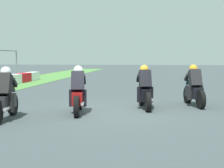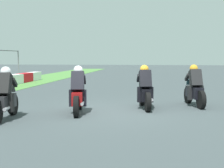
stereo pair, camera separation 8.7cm
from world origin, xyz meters
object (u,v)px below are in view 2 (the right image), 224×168
Objects in this scene: rider_lane_c at (78,94)px; rider_lane_d at (5,98)px; rider_lane_b at (145,91)px; rider_lane_a at (194,89)px.

rider_lane_d is at bearing 114.64° from rider_lane_c.
rider_lane_b is 4.59m from rider_lane_d.
rider_lane_c is (-1.19, 2.07, 0.00)m from rider_lane_b.
rider_lane_b is 2.39m from rider_lane_c.
rider_lane_a is at bearing -75.93° from rider_lane_b.
rider_lane_a is 1.95m from rider_lane_b.
rider_lane_c is at bearing 109.70° from rider_lane_b.
rider_lane_b is at bearing 102.35° from rider_lane_a.
rider_lane_b is at bearing -69.56° from rider_lane_c.
rider_lane_c is 1.00× the size of rider_lane_d.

